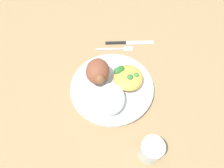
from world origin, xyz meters
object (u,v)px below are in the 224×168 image
(knife, at_px, (125,42))
(fork, at_px, (117,49))
(water_glass, at_px, (151,150))
(plate, at_px, (112,87))
(mac_cheese_with_broccoli, at_px, (127,77))
(rice_pile, at_px, (111,98))
(roasted_chicken, at_px, (98,72))

(knife, bearing_deg, fork, -42.55)
(knife, xyz_separation_m, water_glass, (0.42, 0.08, 0.04))
(plate, bearing_deg, mac_cheese_with_broccoli, 119.70)
(plate, height_order, rice_pile, rice_pile)
(mac_cheese_with_broccoli, relative_size, water_glass, 1.31)
(rice_pile, bearing_deg, mac_cheese_with_broccoli, 151.34)
(rice_pile, bearing_deg, water_glass, 38.32)
(fork, bearing_deg, rice_pile, -0.79)
(rice_pile, distance_m, fork, 0.24)
(roasted_chicken, xyz_separation_m, fork, (-0.15, 0.05, -0.05))
(rice_pile, distance_m, knife, 0.27)
(water_glass, bearing_deg, rice_pile, -141.68)
(water_glass, bearing_deg, mac_cheese_with_broccoli, -163.31)
(water_glass, bearing_deg, fork, -163.53)
(knife, bearing_deg, mac_cheese_with_broccoli, 3.60)
(roasted_chicken, bearing_deg, knife, 155.17)
(plate, distance_m, water_glass, 0.24)
(mac_cheese_with_broccoli, relative_size, fork, 0.72)
(plate, xyz_separation_m, fork, (-0.18, 0.01, -0.01))
(roasted_chicken, relative_size, fork, 0.70)
(roasted_chicken, relative_size, knife, 0.52)
(plate, relative_size, rice_pile, 2.55)
(rice_pile, bearing_deg, plate, -177.87)
(plate, relative_size, water_glass, 3.51)
(plate, relative_size, knife, 1.45)
(roasted_chicken, distance_m, water_glass, 0.29)
(rice_pile, relative_size, water_glass, 1.38)
(roasted_chicken, distance_m, knife, 0.21)
(knife, bearing_deg, rice_pile, -7.39)
(knife, bearing_deg, roasted_chicken, -24.83)
(roasted_chicken, xyz_separation_m, rice_pile, (0.09, 0.05, -0.02))
(fork, xyz_separation_m, water_glass, (0.38, 0.11, 0.04))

